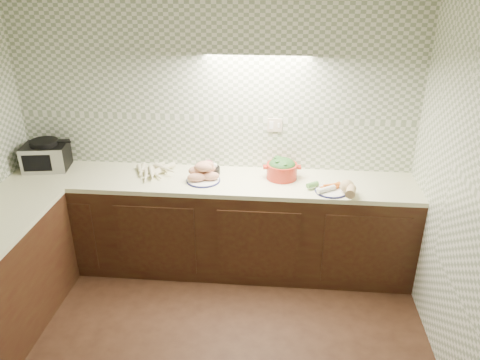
# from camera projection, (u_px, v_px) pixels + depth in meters

# --- Properties ---
(room) EXTENTS (3.60, 3.60, 2.60)m
(room) POSITION_uv_depth(u_px,v_px,m) (164.00, 174.00, 2.46)
(room) COLOR black
(room) RESTS_ON ground
(counter) EXTENTS (3.60, 3.60, 0.90)m
(counter) POSITION_uv_depth(u_px,v_px,m) (109.00, 272.00, 3.63)
(counter) COLOR black
(counter) RESTS_ON ground
(toaster_oven) EXTENTS (0.43, 0.36, 0.27)m
(toaster_oven) POSITION_uv_depth(u_px,v_px,m) (46.00, 156.00, 4.28)
(toaster_oven) COLOR black
(toaster_oven) RESTS_ON counter
(parsnip_pile) EXTENTS (0.43, 0.40, 0.08)m
(parsnip_pile) POSITION_uv_depth(u_px,v_px,m) (144.00, 172.00, 4.17)
(parsnip_pile) COLOR beige
(parsnip_pile) RESTS_ON counter
(sweet_potato_plate) EXTENTS (0.30, 0.30, 0.18)m
(sweet_potato_plate) POSITION_uv_depth(u_px,v_px,m) (203.00, 173.00, 4.06)
(sweet_potato_plate) COLOR #111245
(sweet_potato_plate) RESTS_ON counter
(onion_bowl) EXTENTS (0.17, 0.17, 0.13)m
(onion_bowl) POSITION_uv_depth(u_px,v_px,m) (210.00, 169.00, 4.21)
(onion_bowl) COLOR black
(onion_bowl) RESTS_ON counter
(dutch_oven) EXTENTS (0.34, 0.29, 0.19)m
(dutch_oven) POSITION_uv_depth(u_px,v_px,m) (282.00, 169.00, 4.10)
(dutch_oven) COLOR #AB2516
(dutch_oven) RESTS_ON counter
(veg_plate) EXTENTS (0.43, 0.30, 0.12)m
(veg_plate) POSITION_uv_depth(u_px,v_px,m) (338.00, 188.00, 3.86)
(veg_plate) COLOR #111245
(veg_plate) RESTS_ON counter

